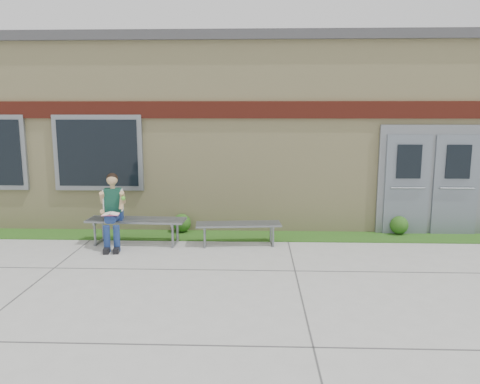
{
  "coord_description": "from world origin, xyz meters",
  "views": [
    {
      "loc": [
        0.35,
        -6.83,
        2.59
      ],
      "look_at": [
        0.05,
        1.7,
        1.1
      ],
      "focal_mm": 35.0,
      "sensor_mm": 36.0,
      "label": 1
    }
  ],
  "objects": [
    {
      "name": "ground",
      "position": [
        0.0,
        0.0,
        0.0
      ],
      "size": [
        80.0,
        80.0,
        0.0
      ],
      "primitive_type": "plane",
      "color": "#9E9E99",
      "rests_on": "ground"
    },
    {
      "name": "bench_right",
      "position": [
        0.01,
        2.0,
        0.33
      ],
      "size": [
        1.68,
        0.61,
        0.43
      ],
      "rotation": [
        0.0,
        0.0,
        0.09
      ],
      "color": "slate",
      "rests_on": "ground"
    },
    {
      "name": "bench_left",
      "position": [
        -1.99,
        2.0,
        0.38
      ],
      "size": [
        1.93,
        0.62,
        0.5
      ],
      "rotation": [
        0.0,
        0.0,
        -0.05
      ],
      "color": "slate",
      "rests_on": "ground"
    },
    {
      "name": "shrub_east",
      "position": [
        3.37,
        2.85,
        0.21
      ],
      "size": [
        0.38,
        0.38,
        0.38
      ],
      "primitive_type": "sphere",
      "color": "#1E4713",
      "rests_on": "grass_strip"
    },
    {
      "name": "grass_strip",
      "position": [
        0.0,
        2.6,
        0.01
      ],
      "size": [
        16.0,
        0.8,
        0.02
      ],
      "primitive_type": "cube",
      "color": "#1E4713",
      "rests_on": "ground"
    },
    {
      "name": "school_building",
      "position": [
        -0.0,
        5.99,
        2.1
      ],
      "size": [
        16.2,
        6.22,
        4.2
      ],
      "color": "beige",
      "rests_on": "ground"
    },
    {
      "name": "shrub_mid",
      "position": [
        -1.24,
        2.85,
        0.21
      ],
      "size": [
        0.39,
        0.39,
        0.39
      ],
      "primitive_type": "sphere",
      "color": "#1E4713",
      "rests_on": "grass_strip"
    },
    {
      "name": "girl",
      "position": [
        -2.38,
        1.79,
        0.74
      ],
      "size": [
        0.53,
        0.85,
        1.41
      ],
      "rotation": [
        0.0,
        0.0,
        0.15
      ],
      "color": "navy",
      "rests_on": "ground"
    }
  ]
}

